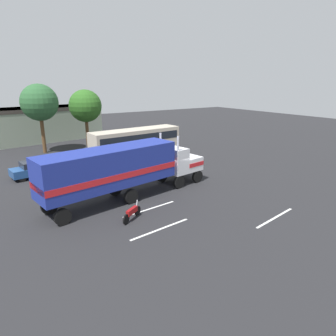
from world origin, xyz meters
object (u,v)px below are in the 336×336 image
at_px(person_bystander, 103,181).
at_px(tree_left, 85,106).
at_px(parked_bus, 136,140).
at_px(parked_car, 35,169).
at_px(motorcycle, 132,213).
at_px(tree_center, 39,103).
at_px(semi_truck, 123,168).

bearing_deg(person_bystander, tree_left, 74.72).
bearing_deg(parked_bus, parked_car, -173.28).
bearing_deg(tree_left, motorcycle, -102.60).
height_order(person_bystander, tree_center, tree_center).
bearing_deg(tree_left, tree_center, -167.35).
height_order(parked_bus, parked_car, parked_bus).
xyz_separation_m(semi_truck, person_bystander, (-0.74, 2.31, -1.63)).
xyz_separation_m(semi_truck, tree_left, (4.41, 21.17, 2.97)).
xyz_separation_m(parked_bus, motorcycle, (-8.01, -14.71, -1.58)).
relative_size(parked_car, tree_left, 0.60).
bearing_deg(parked_car, parked_bus, 6.72).
bearing_deg(tree_center, semi_truck, -85.05).
bearing_deg(semi_truck, parked_car, 115.38).
distance_m(parked_bus, tree_center, 12.92).
height_order(person_bystander, motorcycle, person_bystander).
relative_size(semi_truck, parked_car, 3.12).
distance_m(parked_bus, parked_car, 11.66).
xyz_separation_m(person_bystander, tree_left, (5.15, 18.85, 4.60)).
bearing_deg(parked_bus, person_bystander, -130.92).
bearing_deg(motorcycle, semi_truck, 72.70).
bearing_deg(tree_left, semi_truck, -101.78).
bearing_deg(parked_car, motorcycle, -75.28).
relative_size(parked_bus, tree_center, 1.31).
relative_size(motorcycle, tree_center, 0.22).
height_order(semi_truck, motorcycle, semi_truck).
bearing_deg(parked_bus, motorcycle, -118.57).
distance_m(semi_truck, motorcycle, 4.29).
height_order(motorcycle, tree_center, tree_center).
relative_size(parked_car, motorcycle, 2.51).
bearing_deg(motorcycle, tree_left, 77.40).
bearing_deg(motorcycle, parked_car, 104.72).
xyz_separation_m(parked_bus, tree_left, (-2.48, 10.05, 3.43)).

